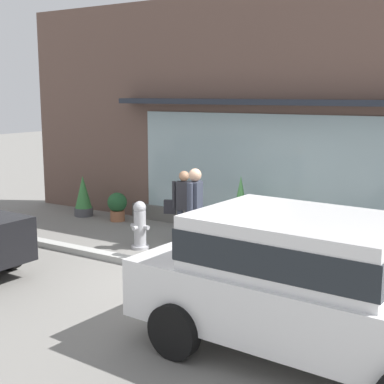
% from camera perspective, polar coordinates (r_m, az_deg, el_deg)
% --- Properties ---
extents(ground_plane, '(60.00, 60.00, 0.00)m').
position_cam_1_polar(ground_plane, '(9.76, 0.41, -8.36)').
color(ground_plane, gray).
extents(curb_strip, '(14.00, 0.24, 0.12)m').
position_cam_1_polar(curb_strip, '(9.58, -0.23, -8.34)').
color(curb_strip, '#B2B2AD').
rests_on(curb_strip, ground_plane).
extents(storefront, '(14.00, 0.81, 5.23)m').
position_cam_1_polar(storefront, '(12.08, 8.57, 7.47)').
color(storefront, brown).
rests_on(storefront, ground_plane).
extents(fire_hydrant, '(0.42, 0.40, 0.97)m').
position_cam_1_polar(fire_hydrant, '(11.19, -5.39, -3.43)').
color(fire_hydrant, '#B2B2B7').
rests_on(fire_hydrant, ground_plane).
extents(pedestrian_with_handbag, '(0.63, 0.37, 1.57)m').
position_cam_1_polar(pedestrian_with_handbag, '(11.18, -0.94, -1.17)').
color(pedestrian_with_handbag, '#333847').
rests_on(pedestrian_with_handbag, ground_plane).
extents(pedestrian_passerby, '(0.24, 0.45, 1.76)m').
position_cam_1_polar(pedestrian_passerby, '(10.09, 0.31, -1.66)').
color(pedestrian_passerby, brown).
rests_on(pedestrian_passerby, ground_plane).
extents(parked_car_white, '(4.43, 2.28, 1.70)m').
position_cam_1_polar(parked_car_white, '(6.67, 11.95, -8.78)').
color(parked_car_white, white).
rests_on(parked_car_white, ground_plane).
extents(potted_plant_near_hydrant, '(0.48, 0.48, 0.70)m').
position_cam_1_polar(potted_plant_near_hydrant, '(13.66, -7.70, -1.38)').
color(potted_plant_near_hydrant, '#9E6042').
rests_on(potted_plant_near_hydrant, ground_plane).
extents(potted_plant_trailing_edge, '(0.47, 0.47, 1.03)m').
position_cam_1_polar(potted_plant_trailing_edge, '(14.35, -11.13, -0.48)').
color(potted_plant_trailing_edge, '#4C4C51').
rests_on(potted_plant_trailing_edge, ground_plane).
extents(potted_plant_doorstep, '(0.42, 0.42, 0.74)m').
position_cam_1_polar(potted_plant_doorstep, '(11.47, 9.06, -3.55)').
color(potted_plant_doorstep, '#4C4C51').
rests_on(potted_plant_doorstep, ground_plane).
extents(potted_plant_low_front, '(0.45, 0.45, 1.40)m').
position_cam_1_polar(potted_plant_low_front, '(11.72, 5.01, -1.83)').
color(potted_plant_low_front, '#33473D').
rests_on(potted_plant_low_front, ground_plane).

